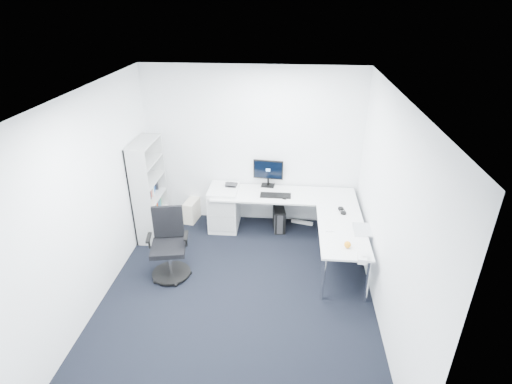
# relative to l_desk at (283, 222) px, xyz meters

# --- Properties ---
(ground) EXTENTS (4.20, 4.20, 0.00)m
(ground) POSITION_rel_l_desk_xyz_m (-0.55, -1.40, -0.35)
(ground) COLOR black
(ceiling) EXTENTS (4.20, 4.20, 0.00)m
(ceiling) POSITION_rel_l_desk_xyz_m (-0.55, -1.40, 2.35)
(ceiling) COLOR white
(wall_back) EXTENTS (3.60, 0.02, 2.70)m
(wall_back) POSITION_rel_l_desk_xyz_m (-0.55, 0.70, 1.00)
(wall_back) COLOR white
(wall_back) RESTS_ON ground
(wall_front) EXTENTS (3.60, 0.02, 2.70)m
(wall_front) POSITION_rel_l_desk_xyz_m (-0.55, -3.50, 1.00)
(wall_front) COLOR white
(wall_front) RESTS_ON ground
(wall_left) EXTENTS (0.02, 4.20, 2.70)m
(wall_left) POSITION_rel_l_desk_xyz_m (-2.35, -1.40, 1.00)
(wall_left) COLOR white
(wall_left) RESTS_ON ground
(wall_right) EXTENTS (0.02, 4.20, 2.70)m
(wall_right) POSITION_rel_l_desk_xyz_m (1.25, -1.40, 1.00)
(wall_right) COLOR white
(wall_right) RESTS_ON ground
(l_desk) EXTENTS (2.36, 1.32, 0.69)m
(l_desk) POSITION_rel_l_desk_xyz_m (0.00, 0.00, 0.00)
(l_desk) COLOR silver
(l_desk) RESTS_ON ground
(drawer_pedestal) EXTENTS (0.48, 0.60, 0.74)m
(drawer_pedestal) POSITION_rel_l_desk_xyz_m (-1.01, 0.36, 0.02)
(drawer_pedestal) COLOR silver
(drawer_pedestal) RESTS_ON ground
(bookshelf) EXTENTS (0.32, 0.82, 1.64)m
(bookshelf) POSITION_rel_l_desk_xyz_m (-2.17, 0.05, 0.47)
(bookshelf) COLOR #AFB2B1
(bookshelf) RESTS_ON ground
(task_chair) EXTENTS (0.66, 0.66, 1.02)m
(task_chair) POSITION_rel_l_desk_xyz_m (-1.57, -1.06, 0.16)
(task_chair) COLOR black
(task_chair) RESTS_ON ground
(black_pc_tower) EXTENTS (0.24, 0.43, 0.40)m
(black_pc_tower) POSITION_rel_l_desk_xyz_m (-0.07, 0.37, -0.15)
(black_pc_tower) COLOR black
(black_pc_tower) RESTS_ON ground
(beige_pc_tower) EXTENTS (0.25, 0.43, 0.38)m
(beige_pc_tower) POSITION_rel_l_desk_xyz_m (-1.63, 0.53, -0.15)
(beige_pc_tower) COLOR beige
(beige_pc_tower) RESTS_ON ground
(power_strip) EXTENTS (0.39, 0.15, 0.04)m
(power_strip) POSITION_rel_l_desk_xyz_m (0.34, 0.57, -0.32)
(power_strip) COLOR silver
(power_strip) RESTS_ON ground
(monitor) EXTENTS (0.52, 0.21, 0.48)m
(monitor) POSITION_rel_l_desk_xyz_m (-0.28, 0.62, 0.59)
(monitor) COLOR black
(monitor) RESTS_ON l_desk
(black_keyboard) EXTENTS (0.50, 0.18, 0.02)m
(black_keyboard) POSITION_rel_l_desk_xyz_m (-0.13, 0.25, 0.36)
(black_keyboard) COLOR black
(black_keyboard) RESTS_ON l_desk
(mouse) EXTENTS (0.09, 0.11, 0.03)m
(mouse) POSITION_rel_l_desk_xyz_m (0.03, 0.18, 0.36)
(mouse) COLOR black
(mouse) RESTS_ON l_desk
(desk_phone) EXTENTS (0.20, 0.20, 0.13)m
(desk_phone) POSITION_rel_l_desk_xyz_m (-0.89, 0.47, 0.41)
(desk_phone) COLOR #272729
(desk_phone) RESTS_ON l_desk
(laptop) EXTENTS (0.38, 0.36, 0.26)m
(laptop) POSITION_rel_l_desk_xyz_m (1.13, -0.69, 0.48)
(laptop) COLOR silver
(laptop) RESTS_ON l_desk
(white_keyboard) EXTENTS (0.13, 0.39, 0.01)m
(white_keyboard) POSITION_rel_l_desk_xyz_m (0.66, -0.59, 0.35)
(white_keyboard) COLOR silver
(white_keyboard) RESTS_ON l_desk
(headphones) EXTENTS (0.16, 0.22, 0.05)m
(headphones) POSITION_rel_l_desk_xyz_m (0.90, -0.18, 0.37)
(headphones) COLOR black
(headphones) RESTS_ON l_desk
(orange_fruit) EXTENTS (0.09, 0.09, 0.09)m
(orange_fruit) POSITION_rel_l_desk_xyz_m (0.87, -1.14, 0.39)
(orange_fruit) COLOR orange
(orange_fruit) RESTS_ON l_desk
(tissue_box) EXTENTS (0.13, 0.22, 0.07)m
(tissue_box) POSITION_rel_l_desk_xyz_m (1.02, -1.40, 0.38)
(tissue_box) COLOR silver
(tissue_box) RESTS_ON l_desk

